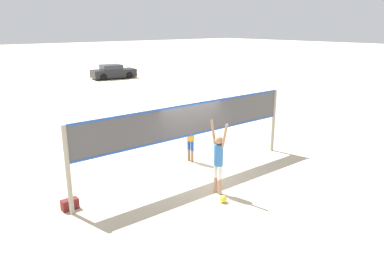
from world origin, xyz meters
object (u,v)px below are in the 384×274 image
Objects in this scene: volleyball_net at (192,126)px; gear_bag at (70,204)px; player_blocker at (190,134)px; parked_car_near at (113,72)px; volleyball at (223,199)px; player_spiker at (218,156)px.

gear_bag is (-4.23, 0.28, -1.63)m from volleyball_net.
gear_bag is (-5.09, -0.86, -0.92)m from player_blocker.
volleyball_net is 2.00× the size of parked_car_near.
volleyball is 0.47× the size of gear_bag.
gear_bag is at bearing 176.23° from volleyball_net.
volleyball_net is 2.79m from volleyball.
gear_bag reaches higher than volleyball.
parked_car_near reaches higher than volleyball.
player_blocker is 0.47× the size of parked_car_near.
volleyball is (-0.59, -2.15, -1.68)m from volleyball_net.
volleyball is at bearing -23.71° from player_blocker.
parked_car_near is at bearing 68.53° from volleyball.
player_spiker is at bearing -100.12° from volleyball_net.
gear_bag is (-3.65, 2.43, 0.05)m from volleyball.
parked_car_near is (9.90, 25.37, -0.61)m from player_spiker.
gear_bag is at bearing 64.51° from player_spiker.
volleyball_net reaches higher than volleyball.
player_blocker is at bearing 66.29° from volleyball.
player_blocker is at bearing 9.56° from gear_bag.
volleyball_net is at bearing -103.80° from parked_car_near.
gear_bag is 0.11× the size of parked_car_near.
volleyball_net reaches higher than parked_car_near.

